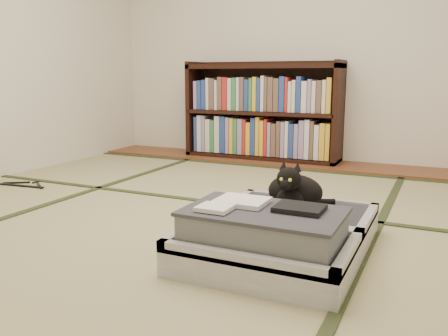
% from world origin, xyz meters
% --- Properties ---
extents(floor, '(4.50, 4.50, 0.00)m').
position_xyz_m(floor, '(0.00, 0.00, 0.00)').
color(floor, tan).
rests_on(floor, ground).
extents(wood_strip, '(4.00, 0.50, 0.02)m').
position_xyz_m(wood_strip, '(0.00, 2.00, 0.01)').
color(wood_strip, brown).
rests_on(wood_strip, ground).
extents(red_item, '(0.16, 0.11, 0.07)m').
position_xyz_m(red_item, '(0.30, 2.03, 0.06)').
color(red_item, red).
rests_on(red_item, wood_strip).
extents(tatami_borders, '(4.00, 4.50, 0.01)m').
position_xyz_m(tatami_borders, '(0.00, 0.49, 0.00)').
color(tatami_borders, '#2D381E').
rests_on(tatami_borders, ground).
extents(bookcase, '(1.53, 0.35, 0.98)m').
position_xyz_m(bookcase, '(-0.35, 2.07, 0.45)').
color(bookcase, black).
rests_on(bookcase, wood_strip).
extents(suitcase, '(0.75, 0.99, 0.29)m').
position_xyz_m(suitcase, '(0.64, -0.30, 0.10)').
color(suitcase, silver).
rests_on(suitcase, floor).
extents(cat, '(0.33, 0.33, 0.27)m').
position_xyz_m(cat, '(0.62, -0.01, 0.24)').
color(cat, black).
rests_on(cat, suitcase).
extents(cable_coil, '(0.10, 0.10, 0.02)m').
position_xyz_m(cable_coil, '(0.80, 0.02, 0.15)').
color(cable_coil, white).
rests_on(cable_coil, suitcase).
extents(hanger, '(0.41, 0.21, 0.01)m').
position_xyz_m(hanger, '(-1.56, 0.22, 0.01)').
color(hanger, black).
rests_on(hanger, floor).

